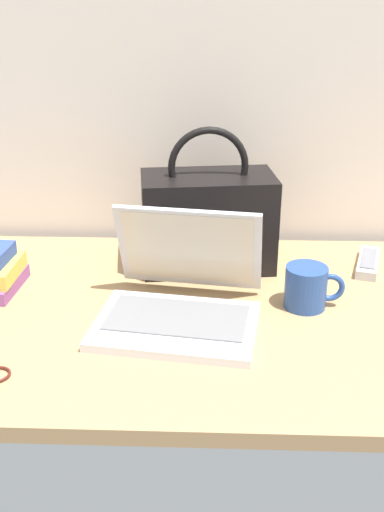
{
  "coord_description": "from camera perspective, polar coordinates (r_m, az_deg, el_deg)",
  "views": [
    {
      "loc": [
        0.01,
        -1.12,
        0.65
      ],
      "look_at": [
        -0.03,
        0.0,
        0.15
      ],
      "focal_mm": 43.46,
      "sensor_mm": 36.0,
      "label": 1
    }
  ],
  "objects": [
    {
      "name": "laptop",
      "position": [
        1.23,
        -1.07,
        -3.85
      ],
      "size": [
        0.34,
        0.33,
        0.21
      ],
      "color": "silver",
      "rests_on": "desk"
    },
    {
      "name": "handbag",
      "position": [
        1.43,
        1.6,
        3.4
      ],
      "size": [
        0.32,
        0.2,
        0.33
      ],
      "color": "black",
      "rests_on": "desk"
    },
    {
      "name": "remote_control_near",
      "position": [
        1.52,
        15.91,
        -0.58
      ],
      "size": [
        0.09,
        0.17,
        0.02
      ],
      "color": "#B7B7B7",
      "rests_on": "desk"
    },
    {
      "name": "coffee_mug",
      "position": [
        1.29,
        10.56,
        -2.79
      ],
      "size": [
        0.12,
        0.09,
        0.09
      ],
      "color": "#26478C",
      "rests_on": "desk"
    },
    {
      "name": "desk",
      "position": [
        1.29,
        1.28,
        -5.53
      ],
      "size": [
        1.6,
        0.76,
        0.03
      ],
      "color": "tan",
      "rests_on": "ground"
    }
  ]
}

